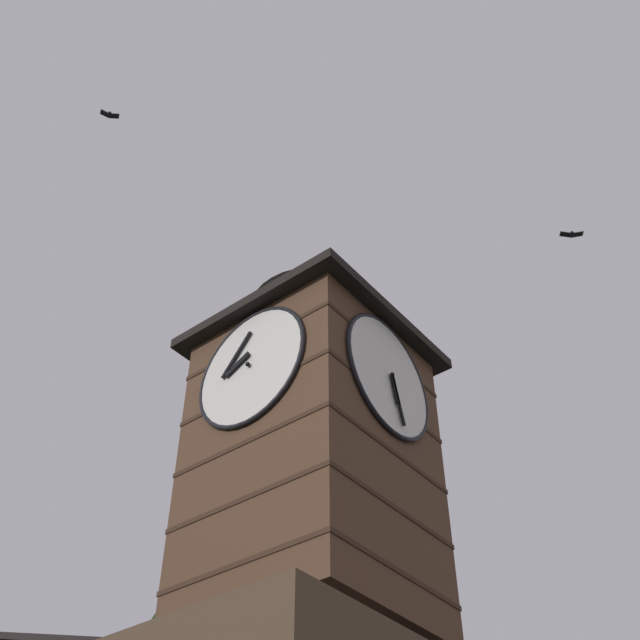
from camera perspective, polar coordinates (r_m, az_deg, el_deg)
clock_tower at (r=18.14m, az=-0.50°, el=-8.33°), size 4.75×4.75×9.76m
flying_bird_high at (r=22.21m, az=-14.31°, el=13.55°), size 0.47×0.38×0.11m
flying_bird_low at (r=25.47m, az=16.96°, el=5.67°), size 0.56×0.64×0.14m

